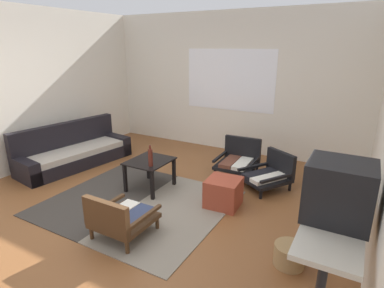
{
  "coord_description": "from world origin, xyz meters",
  "views": [
    {
      "loc": [
        2.4,
        -2.75,
        2.06
      ],
      "look_at": [
        0.38,
        0.83,
        0.76
      ],
      "focal_mm": 29.25,
      "sensor_mm": 36.0,
      "label": 1
    }
  ],
  "objects": [
    {
      "name": "console_shelf",
      "position": [
        2.32,
        -0.21,
        0.73
      ],
      "size": [
        0.42,
        1.62,
        0.82
      ],
      "color": "beige",
      "rests_on": "ground"
    },
    {
      "name": "ground_plane",
      "position": [
        0.0,
        0.0,
        0.0
      ],
      "size": [
        7.8,
        7.8,
        0.0
      ],
      "primitive_type": "plane",
      "color": "brown"
    },
    {
      "name": "ottoman_orange",
      "position": [
        0.91,
        0.74,
        0.19
      ],
      "size": [
        0.46,
        0.46,
        0.38
      ],
      "primitive_type": "cube",
      "rotation": [
        0.0,
        0.0,
        0.07
      ],
      "color": "#993D28",
      "rests_on": "ground"
    },
    {
      "name": "far_wall_with_window",
      "position": [
        0.0,
        3.06,
        1.35
      ],
      "size": [
        5.6,
        0.13,
        2.7
      ],
      "color": "silver",
      "rests_on": "ground"
    },
    {
      "name": "glass_bottle",
      "position": [
        -0.1,
        0.52,
        0.58
      ],
      "size": [
        0.06,
        0.06,
        0.3
      ],
      "color": "#5B2319",
      "rests_on": "coffee_table"
    },
    {
      "name": "couch",
      "position": [
        -2.05,
        0.82,
        0.23
      ],
      "size": [
        0.97,
        2.06,
        0.74
      ],
      "color": "black",
      "rests_on": "ground"
    },
    {
      "name": "clay_vase",
      "position": [
        2.32,
        0.07,
        0.93
      ],
      "size": [
        0.2,
        0.2,
        0.3
      ],
      "color": "brown",
      "rests_on": "console_shelf"
    },
    {
      "name": "crt_television",
      "position": [
        2.32,
        -0.41,
        1.04
      ],
      "size": [
        0.46,
        0.42,
        0.45
      ],
      "color": "black",
      "rests_on": "console_shelf"
    },
    {
      "name": "armchair_corner",
      "position": [
        1.29,
        1.61,
        0.23
      ],
      "size": [
        0.81,
        0.83,
        0.54
      ],
      "color": "black",
      "rests_on": "ground"
    },
    {
      "name": "armchair_by_window",
      "position": [
        0.66,
        1.93,
        0.24
      ],
      "size": [
        0.66,
        0.65,
        0.57
      ],
      "color": "black",
      "rests_on": "ground"
    },
    {
      "name": "area_rug",
      "position": [
        -0.13,
        0.22,
        0.01
      ],
      "size": [
        2.34,
        2.07,
        0.01
      ],
      "color": "#38332D",
      "rests_on": "ground"
    },
    {
      "name": "side_wall_left",
      "position": [
        -2.66,
        0.3,
        1.35
      ],
      "size": [
        0.12,
        6.6,
        2.7
      ],
      "primitive_type": "cube",
      "color": "silver",
      "rests_on": "ground"
    },
    {
      "name": "wicker_basket",
      "position": [
        1.96,
        -0.03,
        0.11
      ],
      "size": [
        0.3,
        0.3,
        0.22
      ],
      "primitive_type": "cylinder",
      "color": "#9E7A4C",
      "rests_on": "ground"
    },
    {
      "name": "coffee_table",
      "position": [
        -0.25,
        0.69,
        0.37
      ],
      "size": [
        0.56,
        0.64,
        0.45
      ],
      "color": "black",
      "rests_on": "ground"
    },
    {
      "name": "armchair_striped_foreground",
      "position": [
        0.22,
        -0.49,
        0.25
      ],
      "size": [
        0.6,
        0.62,
        0.54
      ],
      "color": "#472D19",
      "rests_on": "ground"
    }
  ]
}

